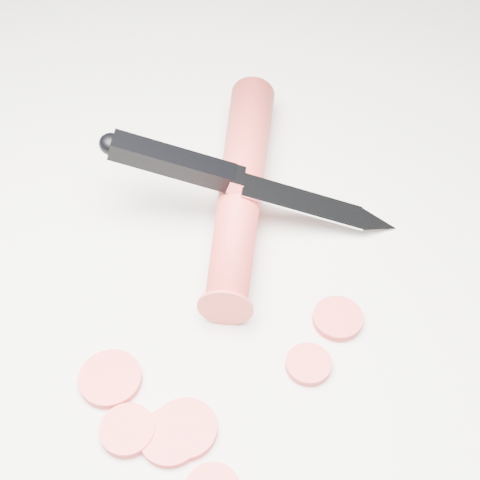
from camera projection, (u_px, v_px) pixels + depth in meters
name	position (u px, v px, depth m)	size (l,w,h in m)	color
ground	(203.00, 313.00, 0.47)	(2.40, 2.40, 0.00)	silver
carrot	(241.00, 186.00, 0.52)	(0.03, 0.03, 0.23)	red
carrot_slice_0	(127.00, 431.00, 0.41)	(0.03, 0.03, 0.01)	#F0423B
carrot_slice_1	(185.00, 429.00, 0.41)	(0.04, 0.04, 0.01)	#F0423B
carrot_slice_2	(170.00, 437.00, 0.40)	(0.04, 0.04, 0.01)	#F0423B
carrot_slice_3	(308.00, 364.00, 0.44)	(0.03, 0.03, 0.01)	#F0423B
carrot_slice_4	(338.00, 319.00, 0.46)	(0.03, 0.03, 0.01)	#F0423B
carrot_slice_5	(110.00, 379.00, 0.43)	(0.04, 0.04, 0.01)	#F0423B
kitchen_knife	(253.00, 182.00, 0.50)	(0.21, 0.12, 0.08)	silver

